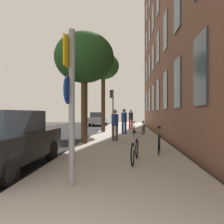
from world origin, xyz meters
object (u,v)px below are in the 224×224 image
(pedestrian_0, at_px, (115,123))
(pedestrian_1, at_px, (124,120))
(tree_near, at_px, (84,58))
(sign_post, at_px, (71,96))
(car_0, at_px, (5,140))
(bicycle_1, at_px, (159,142))
(pedestrian_2, at_px, (131,118))
(traffic_light, at_px, (112,101))
(tree_far, at_px, (103,67))
(bicycle_3, at_px, (144,129))
(bicycle_2, at_px, (134,131))
(bicycle_0, at_px, (135,150))
(car_1, at_px, (98,119))

(pedestrian_0, xyz_separation_m, pedestrian_1, (0.41, 3.94, 0.06))
(tree_near, bearing_deg, sign_post, -81.64)
(sign_post, height_order, car_0, sign_post)
(bicycle_1, bearing_deg, pedestrian_2, 94.24)
(sign_post, relative_size, traffic_light, 0.82)
(pedestrian_1, bearing_deg, pedestrian_2, 83.39)
(tree_near, height_order, pedestrian_0, tree_near)
(tree_far, xyz_separation_m, bicycle_3, (2.96, -2.00, -4.62))
(tree_far, relative_size, pedestrian_1, 3.55)
(pedestrian_0, height_order, pedestrian_1, pedestrian_1)
(pedestrian_2, bearing_deg, pedestrian_1, -96.61)
(pedestrian_2, relative_size, car_0, 0.41)
(bicycle_1, distance_m, pedestrian_2, 11.88)
(bicycle_2, distance_m, pedestrian_2, 6.25)
(bicycle_0, xyz_separation_m, bicycle_3, (0.86, 8.81, -0.01))
(traffic_light, height_order, bicycle_0, traffic_light)
(bicycle_3, relative_size, car_1, 0.37)
(traffic_light, distance_m, pedestrian_0, 11.72)
(traffic_light, distance_m, car_1, 5.44)
(tree_far, height_order, bicycle_0, tree_far)
(bicycle_1, bearing_deg, bicycle_3, 90.60)
(bicycle_2, bearing_deg, pedestrian_0, -115.06)
(traffic_light, height_order, pedestrian_0, traffic_light)
(pedestrian_0, distance_m, car_1, 16.51)
(sign_post, relative_size, pedestrian_0, 1.93)
(traffic_light, bearing_deg, tree_near, -92.11)
(pedestrian_0, height_order, pedestrian_2, pedestrian_2)
(traffic_light, bearing_deg, bicycle_1, -79.55)
(bicycle_0, xyz_separation_m, pedestrian_0, (-0.87, 5.10, 0.56))
(bicycle_0, bearing_deg, bicycle_2, 88.63)
(pedestrian_2, bearing_deg, bicycle_2, -88.93)
(bicycle_3, bearing_deg, pedestrian_2, 99.60)
(tree_far, xyz_separation_m, pedestrian_1, (1.63, -1.76, -3.99))
(bicycle_1, xyz_separation_m, bicycle_3, (-0.07, 7.09, -0.02))
(traffic_light, height_order, pedestrian_2, traffic_light)
(bicycle_2, bearing_deg, tree_near, -127.06)
(pedestrian_0, relative_size, pedestrian_1, 0.94)
(bicycle_1, xyz_separation_m, car_0, (-4.44, -2.56, 0.35))
(traffic_light, relative_size, bicycle_3, 2.35)
(sign_post, distance_m, tree_near, 6.79)
(bicycle_1, relative_size, pedestrian_2, 0.96)
(tree_near, xyz_separation_m, pedestrian_1, (1.82, 4.96, -3.07))
(traffic_light, distance_m, pedestrian_2, 3.97)
(pedestrian_0, distance_m, car_0, 6.50)
(bicycle_0, xyz_separation_m, pedestrian_1, (-0.46, 9.04, 0.62))
(sign_post, xyz_separation_m, tree_near, (-0.93, 6.33, 2.26))
(bicycle_3, height_order, pedestrian_0, pedestrian_0)
(sign_post, xyz_separation_m, bicycle_3, (2.21, 11.06, -1.44))
(bicycle_1, bearing_deg, tree_far, 108.47)
(bicycle_3, xyz_separation_m, pedestrian_2, (-0.80, 4.75, 0.64))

